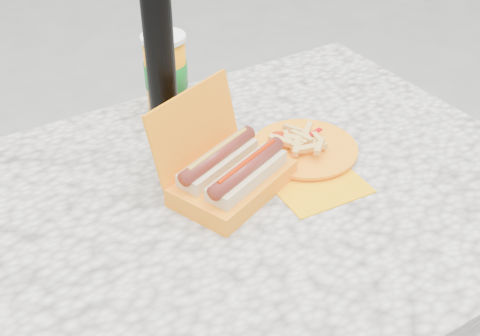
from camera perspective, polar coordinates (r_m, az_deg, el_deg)
picnic_table at (r=1.09m, az=-2.59°, el=-7.89°), size 1.20×0.80×0.75m
hotdog_box at (r=1.02m, az=-0.99°, el=-0.42°), size 0.25×0.23×0.16m
fries_plate at (r=1.13m, az=6.09°, el=1.74°), size 0.22×0.26×0.04m
soda_cup at (r=1.24m, az=-7.03°, el=8.84°), size 0.09×0.09×0.17m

